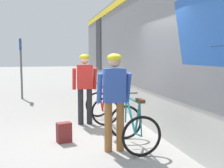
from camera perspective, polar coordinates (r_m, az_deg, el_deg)
ground_plane at (r=5.59m, az=-2.41°, el=-12.06°), size 80.00×80.00×0.00m
cyclist_near_in_blue at (r=4.90m, az=0.48°, el=-1.96°), size 0.62×0.33×1.76m
cyclist_far_in_red at (r=6.88m, az=-5.66°, el=0.28°), size 0.62×0.33×1.76m
bicycle_near_teal at (r=5.24m, az=4.35°, el=-8.72°), size 0.72×1.08×0.99m
bicycle_far_red at (r=7.27m, az=-2.19°, el=-4.58°), size 0.72×1.08×0.99m
backpack_on_platform at (r=5.64m, az=-9.91°, el=-9.86°), size 0.32×0.25×0.40m
water_bottle_near_the_bikes at (r=7.49m, az=-0.22°, el=-6.60°), size 0.07×0.07×0.21m
platform_sign_post at (r=11.51m, az=-18.36°, el=5.09°), size 0.08×0.70×2.40m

